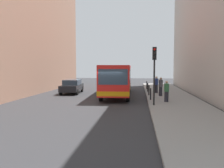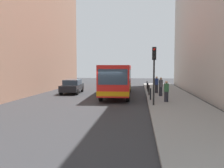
% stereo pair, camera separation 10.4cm
% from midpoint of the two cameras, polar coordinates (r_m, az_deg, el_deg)
% --- Properties ---
extents(ground_plane, '(80.00, 80.00, 0.00)m').
position_cam_midpoint_polar(ground_plane, '(19.14, -1.16, -4.44)').
color(ground_plane, '#2D2D30').
extents(sidewalk, '(4.40, 40.00, 0.15)m').
position_cam_midpoint_polar(sidewalk, '(19.18, 15.09, -4.34)').
color(sidewalk, gray).
rests_on(sidewalk, ground).
extents(building_left, '(7.00, 32.00, 15.98)m').
position_cam_midpoint_polar(building_left, '(27.21, -25.57, 14.64)').
color(building_left, '#936B56').
rests_on(building_left, ground).
extents(bus, '(2.82, 11.09, 3.00)m').
position_cam_midpoint_polar(bus, '(23.49, 1.21, 1.40)').
color(bus, red).
rests_on(bus, ground).
extents(car_beside_bus, '(2.11, 4.51, 1.48)m').
position_cam_midpoint_polar(car_beside_bus, '(25.76, -9.74, -0.51)').
color(car_beside_bus, black).
rests_on(car_beside_bus, ground).
extents(traffic_light, '(0.28, 0.33, 4.10)m').
position_cam_midpoint_polar(traffic_light, '(16.87, 10.01, 4.58)').
color(traffic_light, black).
rests_on(traffic_light, sidewalk).
extents(bollard_near, '(0.11, 0.11, 0.95)m').
position_cam_midpoint_polar(bollard_near, '(19.74, 9.15, -2.40)').
color(bollard_near, black).
rests_on(bollard_near, sidewalk).
extents(bollard_mid, '(0.11, 0.11, 0.95)m').
position_cam_midpoint_polar(bollard_mid, '(22.91, 8.78, -1.48)').
color(bollard_mid, black).
rests_on(bollard_mid, sidewalk).
extents(bollard_far, '(0.11, 0.11, 0.95)m').
position_cam_midpoint_polar(bollard_far, '(26.08, 8.50, -0.79)').
color(bollard_far, black).
rests_on(bollard_far, sidewalk).
extents(bollard_farthest, '(0.11, 0.11, 0.95)m').
position_cam_midpoint_polar(bollard_farthest, '(29.26, 8.28, -0.24)').
color(bollard_farthest, black).
rests_on(bollard_farthest, sidewalk).
extents(pedestrian_near_signal, '(0.38, 0.38, 1.63)m').
position_cam_midpoint_polar(pedestrian_near_signal, '(18.82, 12.87, -1.74)').
color(pedestrian_near_signal, '#26262D').
rests_on(pedestrian_near_signal, sidewalk).
extents(pedestrian_mid_sidewalk, '(0.38, 0.38, 1.73)m').
position_cam_midpoint_polar(pedestrian_mid_sidewalk, '(22.44, 11.54, -0.64)').
color(pedestrian_mid_sidewalk, '#26262D').
rests_on(pedestrian_mid_sidewalk, sidewalk).
extents(pedestrian_far_sidewalk, '(0.38, 0.38, 1.73)m').
position_cam_midpoint_polar(pedestrian_far_sidewalk, '(24.98, 10.54, -0.14)').
color(pedestrian_far_sidewalk, '#26262D').
rests_on(pedestrian_far_sidewalk, sidewalk).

